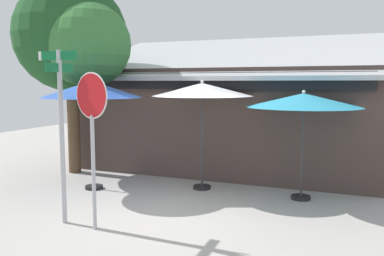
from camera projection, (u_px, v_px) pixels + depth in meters
The scene contains 8 objects.
ground_plane at pixel (172, 212), 8.54m from camera, with size 28.00×28.00×0.10m, color #ADA8A0.
cafe_building at pixel (233, 116), 12.79m from camera, with size 9.09×4.82×4.21m.
street_sign_post at pixel (61, 121), 7.56m from camera, with size 0.82×0.76×3.24m.
stop_sign at pixel (92, 120), 7.20m from camera, with size 0.80×0.22×2.83m.
patio_umbrella_royal_blue_left at pixel (91, 90), 9.98m from camera, with size 2.45×2.45×2.76m.
patio_umbrella_ivory_center at pixel (202, 90), 9.97m from camera, with size 2.48×2.48×2.71m.
patio_umbrella_teal_right at pixel (304, 101), 9.08m from camera, with size 2.55×2.55×2.48m.
shade_tree at pixel (75, 38), 11.52m from camera, with size 3.64×3.21×5.59m.
Camera 1 is at (3.53, -7.51, 2.66)m, focal length 38.27 mm.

